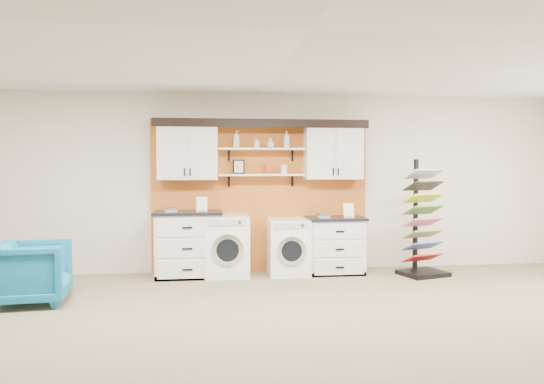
{
  "coord_description": "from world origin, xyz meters",
  "views": [
    {
      "loc": [
        -0.86,
        -4.36,
        1.7
      ],
      "look_at": [
        -0.03,
        2.3,
        1.34
      ],
      "focal_mm": 35.0,
      "sensor_mm": 36.0,
      "label": 1
    }
  ],
  "objects": [
    {
      "name": "base_cabinet_left",
      "position": [
        -1.13,
        3.64,
        0.49
      ],
      "size": [
        1.01,
        0.66,
        0.99
      ],
      "color": "white",
      "rests_on": "floor"
    },
    {
      "name": "base_cabinet_right",
      "position": [
        1.13,
        3.64,
        0.44
      ],
      "size": [
        0.89,
        0.66,
        0.88
      ],
      "color": "white",
      "rests_on": "floor"
    },
    {
      "name": "upper_cabinet_left",
      "position": [
        -1.13,
        3.79,
        1.88
      ],
      "size": [
        0.9,
        0.35,
        0.84
      ],
      "color": "white",
      "rests_on": "wall_back"
    },
    {
      "name": "ceiling",
      "position": [
        0.0,
        0.0,
        2.8
      ],
      "size": [
        10.0,
        10.0,
        0.0
      ],
      "primitive_type": "plane",
      "rotation": [
        3.14,
        0.0,
        0.0
      ],
      "color": "white",
      "rests_on": "wall_back"
    },
    {
      "name": "canister_cream",
      "position": [
        0.35,
        3.8,
        1.61
      ],
      "size": [
        0.1,
        0.1,
        0.14
      ],
      "primitive_type": "cylinder",
      "color": "silver",
      "rests_on": "shelf_lower"
    },
    {
      "name": "sample_rack",
      "position": [
        2.41,
        3.32,
        0.55
      ],
      "size": [
        0.77,
        0.7,
        1.77
      ],
      "rotation": [
        0.0,
        0.0,
        0.29
      ],
      "color": "black",
      "rests_on": "floor"
    },
    {
      "name": "picture_frame",
      "position": [
        -0.35,
        3.85,
        1.66
      ],
      "size": [
        0.18,
        0.02,
        0.22
      ],
      "color": "black",
      "rests_on": "shelf_lower"
    },
    {
      "name": "accent_panel",
      "position": [
        0.0,
        3.96,
        1.2
      ],
      "size": [
        3.4,
        0.07,
        2.4
      ],
      "primitive_type": "cube",
      "color": "#BE6120",
      "rests_on": "wall_back"
    },
    {
      "name": "armchair",
      "position": [
        -2.96,
        2.33,
        0.38
      ],
      "size": [
        0.9,
        0.88,
        0.76
      ],
      "primitive_type": "imported",
      "rotation": [
        0.0,
        0.0,
        1.66
      ],
      "color": "#0F6A94",
      "rests_on": "floor"
    },
    {
      "name": "crown_molding",
      "position": [
        0.0,
        3.81,
        2.33
      ],
      "size": [
        3.3,
        0.41,
        0.13
      ],
      "color": "black",
      "rests_on": "wall_back"
    },
    {
      "name": "wall_back",
      "position": [
        0.0,
        4.0,
        1.4
      ],
      "size": [
        10.0,
        0.0,
        10.0
      ],
      "primitive_type": "plane",
      "rotation": [
        1.57,
        0.0,
        0.0
      ],
      "color": "beige",
      "rests_on": "floor"
    },
    {
      "name": "canister_red",
      "position": [
        0.1,
        3.8,
        1.62
      ],
      "size": [
        0.11,
        0.11,
        0.16
      ],
      "primitive_type": "cylinder",
      "color": "red",
      "rests_on": "shelf_lower"
    },
    {
      "name": "soap_bottle_b",
      "position": [
        -0.08,
        3.8,
        2.03
      ],
      "size": [
        0.07,
        0.08,
        0.16
      ],
      "primitive_type": "imported",
      "rotation": [
        0.0,
        0.0,
        -0.0
      ],
      "color": "silver",
      "rests_on": "shelf_upper"
    },
    {
      "name": "shelf_lower",
      "position": [
        0.0,
        3.8,
        1.53
      ],
      "size": [
        1.32,
        0.28,
        0.03
      ],
      "primitive_type": "cube",
      "color": "white",
      "rests_on": "wall_back"
    },
    {
      "name": "upper_cabinet_right",
      "position": [
        1.13,
        3.79,
        1.88
      ],
      "size": [
        0.9,
        0.35,
        0.84
      ],
      "color": "white",
      "rests_on": "wall_back"
    },
    {
      "name": "soap_bottle_c",
      "position": [
        0.14,
        3.8,
        2.02
      ],
      "size": [
        0.13,
        0.13,
        0.15
      ],
      "primitive_type": "imported",
      "rotation": [
        0.0,
        0.0,
        3.08
      ],
      "color": "silver",
      "rests_on": "shelf_upper"
    },
    {
      "name": "washer",
      "position": [
        -0.55,
        3.64,
        0.46
      ],
      "size": [
        0.66,
        0.71,
        0.92
      ],
      "color": "white",
      "rests_on": "floor"
    },
    {
      "name": "floor",
      "position": [
        0.0,
        0.0,
        0.0
      ],
      "size": [
        10.0,
        10.0,
        0.0
      ],
      "primitive_type": "plane",
      "color": "#807156",
      "rests_on": "ground"
    },
    {
      "name": "soap_bottle_a",
      "position": [
        -0.39,
        3.8,
        2.08
      ],
      "size": [
        0.11,
        0.11,
        0.27
      ],
      "primitive_type": "imported",
      "rotation": [
        0.0,
        0.0,
        1.52
      ],
      "color": "silver",
      "rests_on": "shelf_upper"
    },
    {
      "name": "soap_bottle_d",
      "position": [
        0.39,
        3.8,
        2.08
      ],
      "size": [
        0.14,
        0.14,
        0.27
      ],
      "primitive_type": "imported",
      "rotation": [
        0.0,
        0.0,
        -0.45
      ],
      "color": "silver",
      "rests_on": "shelf_upper"
    },
    {
      "name": "dryer",
      "position": [
        0.39,
        3.64,
        0.43
      ],
      "size": [
        0.61,
        0.71,
        0.86
      ],
      "color": "white",
      "rests_on": "floor"
    },
    {
      "name": "shelf_upper",
      "position": [
        0.0,
        3.8,
        1.93
      ],
      "size": [
        1.32,
        0.28,
        0.03
      ],
      "primitive_type": "cube",
      "color": "white",
      "rests_on": "wall_back"
    }
  ]
}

